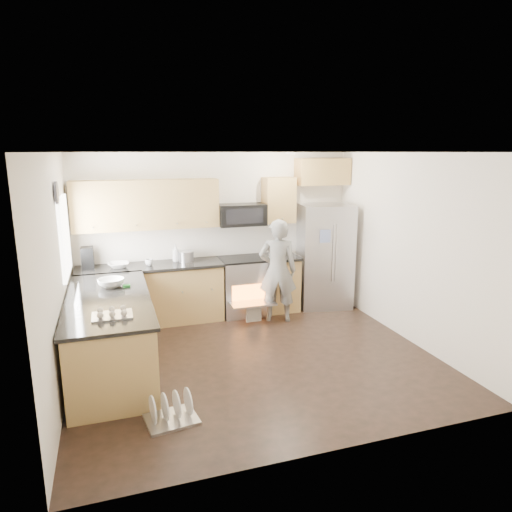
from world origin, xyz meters
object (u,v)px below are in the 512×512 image
object	(u,v)px
stove_range	(244,273)
refrigerator	(325,256)
person	(278,271)
dish_rack	(171,413)

from	to	relation	value
stove_range	refrigerator	size ratio (longest dim) A/B	1.02
person	stove_range	bearing A→B (deg)	-31.84
stove_range	person	distance (m)	0.65
stove_range	dish_rack	bearing A→B (deg)	-119.51
refrigerator	dish_rack	bearing A→B (deg)	-127.82
stove_range	refrigerator	world-z (taller)	stove_range
person	dish_rack	distance (m)	3.11
refrigerator	dish_rack	distance (m)	4.11
stove_range	refrigerator	xyz separation A→B (m)	(1.42, -0.07, 0.20)
stove_range	dish_rack	distance (m)	3.24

